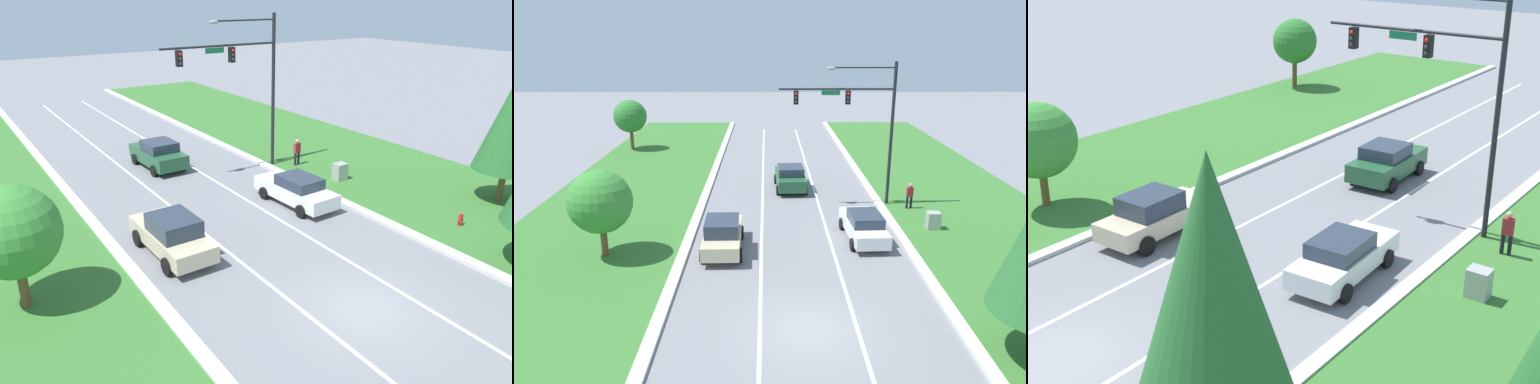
# 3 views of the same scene
# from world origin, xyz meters

# --- Properties ---
(ground_plane) EXTENTS (160.00, 160.00, 0.00)m
(ground_plane) POSITION_xyz_m (0.00, 0.00, 0.00)
(ground_plane) COLOR slate
(curb_strip_right) EXTENTS (0.50, 90.00, 0.15)m
(curb_strip_right) POSITION_xyz_m (5.65, 0.00, 0.07)
(curb_strip_right) COLOR beige
(curb_strip_right) RESTS_ON ground_plane
(curb_strip_left) EXTENTS (0.50, 90.00, 0.15)m
(curb_strip_left) POSITION_xyz_m (-5.65, 0.00, 0.07)
(curb_strip_left) COLOR beige
(curb_strip_left) RESTS_ON ground_plane
(lane_stripe_inner_left) EXTENTS (0.14, 81.00, 0.01)m
(lane_stripe_inner_left) POSITION_xyz_m (-1.80, 0.00, 0.00)
(lane_stripe_inner_left) COLOR white
(lane_stripe_inner_left) RESTS_ON ground_plane
(lane_stripe_inner_right) EXTENTS (0.14, 81.00, 0.01)m
(lane_stripe_inner_right) POSITION_xyz_m (1.80, 0.00, 0.00)
(lane_stripe_inner_right) COLOR white
(lane_stripe_inner_right) RESTS_ON ground_plane
(traffic_signal_mast) EXTENTS (7.01, 0.41, 8.88)m
(traffic_signal_mast) POSITION_xyz_m (4.27, 14.08, 5.82)
(traffic_signal_mast) COLOR black
(traffic_signal_mast) RESTS_ON ground_plane
(champagne_sedan) EXTENTS (2.07, 4.63, 1.73)m
(champagne_sedan) POSITION_xyz_m (-3.73, 7.04, 0.87)
(champagne_sedan) COLOR beige
(champagne_sedan) RESTS_ON ground_plane
(forest_sedan) EXTENTS (2.23, 4.48, 1.69)m
(forest_sedan) POSITION_xyz_m (0.14, 17.51, 0.85)
(forest_sedan) COLOR #235633
(forest_sedan) RESTS_ON ground_plane
(white_sedan) EXTENTS (2.10, 4.73, 1.52)m
(white_sedan) POSITION_xyz_m (3.58, 8.41, 0.78)
(white_sedan) COLOR white
(white_sedan) RESTS_ON ground_plane
(utility_cabinet) EXTENTS (0.70, 0.60, 1.03)m
(utility_cabinet) POSITION_xyz_m (7.69, 9.71, 0.52)
(utility_cabinet) COLOR #9E9E99
(utility_cabinet) RESTS_ON ground_plane
(pedestrian) EXTENTS (0.40, 0.25, 1.69)m
(pedestrian) POSITION_xyz_m (7.29, 13.13, 0.94)
(pedestrian) COLOR black
(pedestrian) RESTS_ON ground_plane
(fire_hydrant) EXTENTS (0.34, 0.20, 0.70)m
(fire_hydrant) POSITION_xyz_m (8.16, 2.22, 0.34)
(fire_hydrant) COLOR red
(fire_hydrant) RESTS_ON ground_plane
(oak_far_left_tree) EXTENTS (3.05, 3.05, 4.36)m
(oak_far_left_tree) POSITION_xyz_m (-9.41, 6.35, 2.82)
(oak_far_left_tree) COLOR brown
(oak_far_left_tree) RESTS_ON ground_plane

